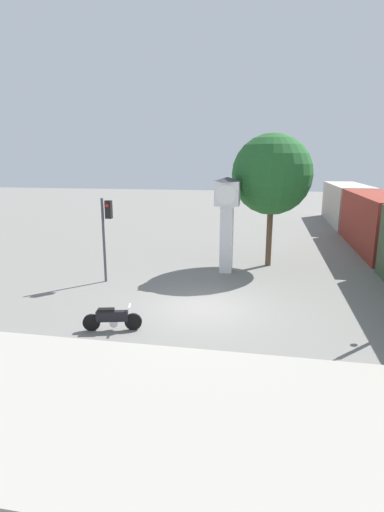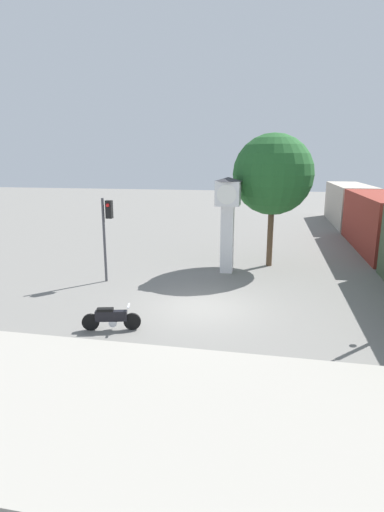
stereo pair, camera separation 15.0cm
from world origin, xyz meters
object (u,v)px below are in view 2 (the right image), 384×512
object	(u,v)px
clock_tower	(228,210)
street_tree	(273,175)
freight_train	(380,222)
motorcycle	(111,318)
traffic_light	(107,225)

from	to	relation	value
clock_tower	street_tree	xyz separation A→B (m)	(2.08, 1.68, 1.63)
clock_tower	freight_train	size ratio (longest dim) A/B	0.15
motorcycle	freight_train	world-z (taller)	freight_train
motorcycle	street_tree	size ratio (longest dim) A/B	0.28
clock_tower	street_tree	size ratio (longest dim) A/B	0.69
motorcycle	freight_train	size ratio (longest dim) A/B	0.06
freight_train	motorcycle	bearing A→B (deg)	-128.26
traffic_light	street_tree	bearing A→B (deg)	31.09
clock_tower	freight_train	bearing A→B (deg)	38.88
freight_train	clock_tower	bearing A→B (deg)	-141.12
clock_tower	freight_train	distance (m)	11.35
motorcycle	clock_tower	bearing A→B (deg)	55.54
motorcycle	freight_train	xyz separation A→B (m)	(11.71, 14.84, 1.29)
clock_tower	traffic_light	distance (m)	5.81
motorcycle	traffic_light	xyz separation A→B (m)	(-2.20, 5.11, 2.24)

